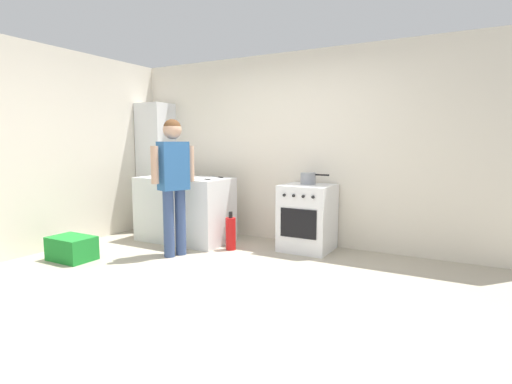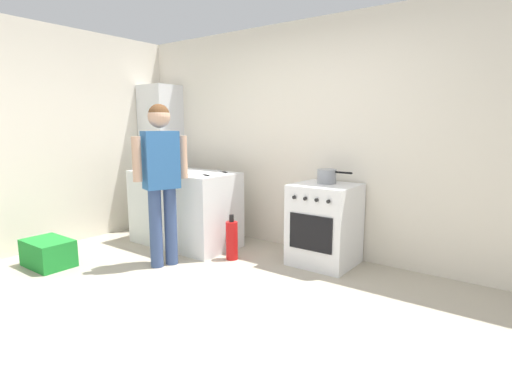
{
  "view_description": "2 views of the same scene",
  "coord_description": "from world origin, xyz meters",
  "px_view_note": "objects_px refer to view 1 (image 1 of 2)",
  "views": [
    {
      "loc": [
        2.22,
        -3.17,
        1.38
      ],
      "look_at": [
        0.1,
        0.66,
        0.84
      ],
      "focal_mm": 28.0,
      "sensor_mm": 36.0,
      "label": 1
    },
    {
      "loc": [
        2.19,
        -2.12,
        1.45
      ],
      "look_at": [
        -0.05,
        0.9,
        0.82
      ],
      "focal_mm": 28.0,
      "sensor_mm": 36.0,
      "label": 2
    }
  ],
  "objects_px": {
    "pot": "(308,178)",
    "recycling_crate_lower": "(72,248)",
    "fire_extinguisher": "(231,233)",
    "knife_paring": "(165,178)",
    "person": "(173,175)",
    "knife_utility": "(205,179)",
    "knife_bread": "(189,179)",
    "larder_cabinet": "(157,167)",
    "oven_left": "(307,217)",
    "knife_carving": "(218,177)"
  },
  "relations": [
    {
      "from": "pot",
      "to": "recycling_crate_lower",
      "type": "distance_m",
      "value": 3.01
    },
    {
      "from": "fire_extinguisher",
      "to": "pot",
      "type": "bearing_deg",
      "value": 32.84
    },
    {
      "from": "knife_paring",
      "to": "person",
      "type": "distance_m",
      "value": 0.68
    },
    {
      "from": "knife_utility",
      "to": "knife_bread",
      "type": "xyz_separation_m",
      "value": [
        -0.2,
        -0.07,
        -0.0
      ]
    },
    {
      "from": "knife_paring",
      "to": "larder_cabinet",
      "type": "bearing_deg",
      "value": 138.31
    },
    {
      "from": "fire_extinguisher",
      "to": "knife_bread",
      "type": "bearing_deg",
      "value": -172.6
    },
    {
      "from": "knife_bread",
      "to": "fire_extinguisher",
      "type": "bearing_deg",
      "value": 7.4
    },
    {
      "from": "knife_bread",
      "to": "knife_utility",
      "type": "bearing_deg",
      "value": 20.29
    },
    {
      "from": "knife_paring",
      "to": "fire_extinguisher",
      "type": "xyz_separation_m",
      "value": [
        0.97,
        0.14,
        -0.69
      ]
    },
    {
      "from": "knife_utility",
      "to": "fire_extinguisher",
      "type": "bearing_deg",
      "value": 0.41
    },
    {
      "from": "pot",
      "to": "knife_paring",
      "type": "height_order",
      "value": "pot"
    },
    {
      "from": "oven_left",
      "to": "pot",
      "type": "distance_m",
      "value": 0.5
    },
    {
      "from": "knife_paring",
      "to": "person",
      "type": "bearing_deg",
      "value": -39.08
    },
    {
      "from": "pot",
      "to": "larder_cabinet",
      "type": "height_order",
      "value": "larder_cabinet"
    },
    {
      "from": "oven_left",
      "to": "knife_utility",
      "type": "distance_m",
      "value": 1.44
    },
    {
      "from": "person",
      "to": "recycling_crate_lower",
      "type": "relative_size",
      "value": 3.19
    },
    {
      "from": "pot",
      "to": "recycling_crate_lower",
      "type": "height_order",
      "value": "pot"
    },
    {
      "from": "oven_left",
      "to": "knife_bread",
      "type": "relative_size",
      "value": 2.43
    },
    {
      "from": "knife_paring",
      "to": "oven_left",
      "type": "bearing_deg",
      "value": 18.54
    },
    {
      "from": "oven_left",
      "to": "larder_cabinet",
      "type": "relative_size",
      "value": 0.42
    },
    {
      "from": "knife_paring",
      "to": "pot",
      "type": "bearing_deg",
      "value": 20.67
    },
    {
      "from": "knife_bread",
      "to": "oven_left",
      "type": "bearing_deg",
      "value": 20.74
    },
    {
      "from": "person",
      "to": "pot",
      "type": "bearing_deg",
      "value": 40.59
    },
    {
      "from": "recycling_crate_lower",
      "to": "knife_utility",
      "type": "bearing_deg",
      "value": 52.24
    },
    {
      "from": "knife_carving",
      "to": "knife_bread",
      "type": "bearing_deg",
      "value": -109.44
    },
    {
      "from": "knife_paring",
      "to": "larder_cabinet",
      "type": "xyz_separation_m",
      "value": [
        -0.81,
        0.72,
        0.09
      ]
    },
    {
      "from": "fire_extinguisher",
      "to": "larder_cabinet",
      "type": "bearing_deg",
      "value": 161.95
    },
    {
      "from": "knife_utility",
      "to": "knife_carving",
      "type": "distance_m",
      "value": 0.37
    },
    {
      "from": "oven_left",
      "to": "knife_utility",
      "type": "bearing_deg",
      "value": -159.19
    },
    {
      "from": "knife_paring",
      "to": "recycling_crate_lower",
      "type": "distance_m",
      "value": 1.46
    },
    {
      "from": "oven_left",
      "to": "pot",
      "type": "xyz_separation_m",
      "value": [
        -0.02,
        0.07,
        0.5
      ]
    },
    {
      "from": "knife_carving",
      "to": "fire_extinguisher",
      "type": "xyz_separation_m",
      "value": [
        0.44,
        -0.36,
        -0.69
      ]
    },
    {
      "from": "pot",
      "to": "knife_bread",
      "type": "relative_size",
      "value": 1.08
    },
    {
      "from": "pot",
      "to": "recycling_crate_lower",
      "type": "xyz_separation_m",
      "value": [
        -2.25,
        -1.85,
        -0.79
      ]
    },
    {
      "from": "knife_carving",
      "to": "larder_cabinet",
      "type": "xyz_separation_m",
      "value": [
        -1.34,
        0.22,
        0.1
      ]
    },
    {
      "from": "person",
      "to": "recycling_crate_lower",
      "type": "distance_m",
      "value": 1.48
    },
    {
      "from": "knife_utility",
      "to": "knife_carving",
      "type": "height_order",
      "value": "same"
    },
    {
      "from": "pot",
      "to": "person",
      "type": "distance_m",
      "value": 1.71
    },
    {
      "from": "pot",
      "to": "fire_extinguisher",
      "type": "bearing_deg",
      "value": -147.16
    },
    {
      "from": "knife_bread",
      "to": "person",
      "type": "distance_m",
      "value": 0.52
    },
    {
      "from": "knife_bread",
      "to": "person",
      "type": "height_order",
      "value": "person"
    },
    {
      "from": "pot",
      "to": "knife_bread",
      "type": "bearing_deg",
      "value": -156.62
    },
    {
      "from": "oven_left",
      "to": "knife_carving",
      "type": "relative_size",
      "value": 2.84
    },
    {
      "from": "knife_paring",
      "to": "recycling_crate_lower",
      "type": "xyz_separation_m",
      "value": [
        -0.43,
        -1.16,
        -0.77
      ]
    },
    {
      "from": "oven_left",
      "to": "pot",
      "type": "relative_size",
      "value": 2.25
    },
    {
      "from": "fire_extinguisher",
      "to": "larder_cabinet",
      "type": "relative_size",
      "value": 0.25
    },
    {
      "from": "knife_bread",
      "to": "recycling_crate_lower",
      "type": "bearing_deg",
      "value": -123.3
    },
    {
      "from": "pot",
      "to": "person",
      "type": "relative_size",
      "value": 0.23
    },
    {
      "from": "knife_bread",
      "to": "larder_cabinet",
      "type": "height_order",
      "value": "larder_cabinet"
    },
    {
      "from": "person",
      "to": "larder_cabinet",
      "type": "bearing_deg",
      "value": 139.31
    }
  ]
}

